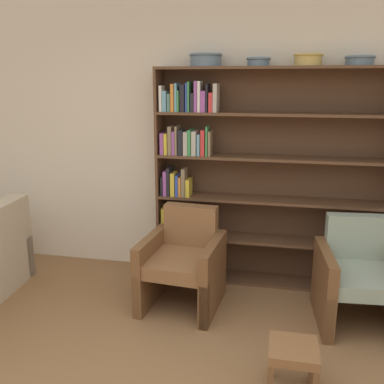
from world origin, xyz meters
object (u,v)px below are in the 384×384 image
at_px(bowl_brass, 206,59).
at_px(footstool, 293,356).
at_px(bookshelf, 250,178).
at_px(armchair_cushioned, 359,277).
at_px(bowl_olive, 259,61).
at_px(bowl_slate, 308,59).
at_px(bowl_sage, 360,60).
at_px(armchair_leather, 183,262).

distance_m(bowl_brass, footstool, 2.54).
bearing_deg(bookshelf, armchair_cushioned, -32.10).
height_order(bowl_olive, bowl_slate, bowl_slate).
xyz_separation_m(bowl_brass, bowl_sage, (1.30, 0.00, -0.02)).
bearing_deg(footstool, armchair_cushioned, 61.56).
relative_size(bowl_olive, armchair_leather, 0.26).
xyz_separation_m(bowl_slate, armchair_cushioned, (0.48, -0.57, -1.71)).
xyz_separation_m(bowl_brass, bowl_olive, (0.47, 0.00, -0.02)).
relative_size(bowl_brass, bowl_slate, 1.18).
distance_m(bowl_olive, armchair_leather, 1.87).
xyz_separation_m(bookshelf, bowl_brass, (-0.42, -0.02, 1.08)).
relative_size(armchair_leather, footstool, 2.48).
height_order(bowl_brass, bowl_slate, bowl_brass).
xyz_separation_m(bowl_olive, bowl_sage, (0.84, 0.00, 0.00)).
height_order(bowl_sage, footstool, bowl_sage).
xyz_separation_m(armchair_leather, footstool, (0.92, -0.98, -0.12)).
relative_size(bowl_slate, footstool, 0.75).
relative_size(bowl_brass, bowl_sage, 1.19).
height_order(bowl_olive, armchair_cushioned, bowl_olive).
distance_m(bowl_brass, bowl_slate, 0.89).
height_order(armchair_cushioned, footstool, armchair_cushioned).
distance_m(bowl_olive, bowl_slate, 0.42).
relative_size(bowl_brass, bowl_olive, 1.39).
bearing_deg(bowl_brass, armchair_cushioned, -22.71).
bearing_deg(bowl_brass, armchair_leather, -98.40).
distance_m(bookshelf, bowl_olive, 1.06).
bearing_deg(bowl_sage, bowl_olive, 180.00).
bearing_deg(bookshelf, bowl_sage, -1.24).
height_order(bookshelf, bowl_slate, bowl_slate).
bearing_deg(armchair_leather, bowl_slate, -144.52).
bearing_deg(bowl_slate, bowl_sage, 0.00).
xyz_separation_m(bookshelf, armchair_leather, (-0.51, -0.59, -0.64)).
height_order(bowl_slate, footstool, bowl_slate).
bearing_deg(armchair_leather, bowl_brass, -93.43).
bearing_deg(bowl_olive, bowl_slate, -0.00).
xyz_separation_m(bowl_sage, armchair_cushioned, (0.06, -0.57, -1.70)).
relative_size(bowl_olive, armchair_cushioned, 0.26).
relative_size(bowl_slate, bowl_sage, 1.01).
xyz_separation_m(bowl_brass, footstool, (0.83, -1.55, -1.83)).
distance_m(bowl_brass, armchair_leather, 1.81).
bearing_deg(bowl_sage, bowl_brass, 180.00).
height_order(bookshelf, bowl_sage, bowl_sage).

